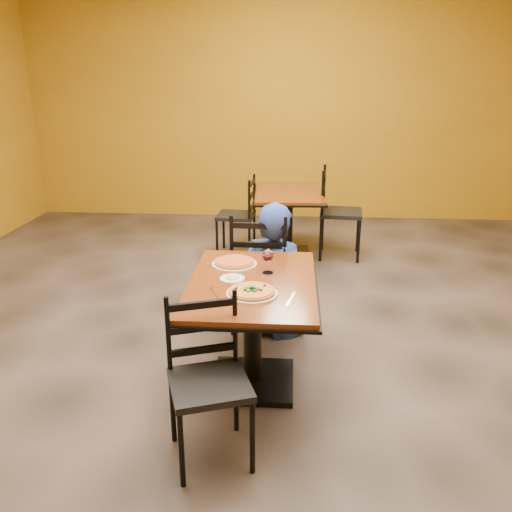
# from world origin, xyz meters

# --- Properties ---
(floor) EXTENTS (7.00, 8.00, 0.01)m
(floor) POSITION_xyz_m (0.00, 0.00, 0.00)
(floor) COLOR black
(floor) RESTS_ON ground
(wall_back) EXTENTS (7.00, 0.01, 3.00)m
(wall_back) POSITION_xyz_m (0.00, 4.00, 1.50)
(wall_back) COLOR #A97812
(wall_back) RESTS_ON ground
(table_main) EXTENTS (0.83, 1.23, 0.75)m
(table_main) POSITION_xyz_m (0.00, -0.50, 0.56)
(table_main) COLOR maroon
(table_main) RESTS_ON floor
(table_second) EXTENTS (0.82, 1.17, 0.75)m
(table_second) POSITION_xyz_m (0.20, 2.23, 0.55)
(table_second) COLOR maroon
(table_second) RESTS_ON floor
(chair_main_near) EXTENTS (0.52, 0.52, 0.90)m
(chair_main_near) POSITION_xyz_m (-0.17, -1.24, 0.45)
(chair_main_near) COLOR black
(chair_main_near) RESTS_ON floor
(chair_main_far) EXTENTS (0.46, 0.46, 0.99)m
(chair_main_far) POSITION_xyz_m (-0.00, 0.39, 0.50)
(chair_main_far) COLOR black
(chair_main_far) RESTS_ON floor
(chair_second_left) EXTENTS (0.44, 0.44, 0.91)m
(chair_second_left) POSITION_xyz_m (-0.40, 2.23, 0.45)
(chair_second_left) COLOR black
(chair_second_left) RESTS_ON floor
(chair_second_right) EXTENTS (0.50, 0.50, 1.02)m
(chair_second_right) POSITION_xyz_m (0.80, 2.23, 0.51)
(chair_second_right) COLOR black
(chair_second_right) RESTS_ON floor
(diner) EXTENTS (0.65, 0.53, 1.08)m
(diner) POSITION_xyz_m (0.11, 0.31, 0.54)
(diner) COLOR navy
(diner) RESTS_ON floor
(plate_main) EXTENTS (0.31, 0.31, 0.01)m
(plate_main) POSITION_xyz_m (0.01, -0.71, 0.76)
(plate_main) COLOR white
(plate_main) RESTS_ON table_main
(pizza_main) EXTENTS (0.28, 0.28, 0.02)m
(pizza_main) POSITION_xyz_m (0.01, -0.71, 0.77)
(pizza_main) COLOR maroon
(pizza_main) RESTS_ON plate_main
(plate_far) EXTENTS (0.31, 0.31, 0.01)m
(plate_far) POSITION_xyz_m (-0.15, -0.20, 0.76)
(plate_far) COLOR white
(plate_far) RESTS_ON table_main
(pizza_far) EXTENTS (0.28, 0.28, 0.02)m
(pizza_far) POSITION_xyz_m (-0.15, -0.20, 0.77)
(pizza_far) COLOR orange
(pizza_far) RESTS_ON plate_far
(side_plate) EXTENTS (0.16, 0.16, 0.01)m
(side_plate) POSITION_xyz_m (-0.13, -0.48, 0.76)
(side_plate) COLOR white
(side_plate) RESTS_ON table_main
(dip) EXTENTS (0.09, 0.09, 0.01)m
(dip) POSITION_xyz_m (-0.13, -0.48, 0.76)
(dip) COLOR tan
(dip) RESTS_ON side_plate
(wine_glass) EXTENTS (0.08, 0.08, 0.18)m
(wine_glass) POSITION_xyz_m (0.09, -0.35, 0.84)
(wine_glass) COLOR white
(wine_glass) RESTS_ON table_main
(fork) EXTENTS (0.09, 0.18, 0.00)m
(fork) POSITION_xyz_m (-0.21, -0.71, 0.75)
(fork) COLOR silver
(fork) RESTS_ON table_main
(knife) EXTENTS (0.06, 0.21, 0.00)m
(knife) POSITION_xyz_m (0.24, -0.78, 0.75)
(knife) COLOR silver
(knife) RESTS_ON table_main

